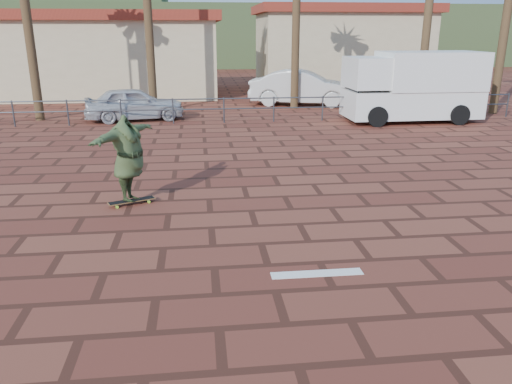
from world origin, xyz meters
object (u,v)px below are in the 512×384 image
(car_silver, at_px, (134,104))
(skateboarder, at_px, (128,159))
(longboard, at_px, (132,201))
(car_white, at_px, (303,88))
(campervan, at_px, (413,85))

(car_silver, bearing_deg, skateboarder, 175.41)
(longboard, xyz_separation_m, car_silver, (-1.13, 10.66, 0.59))
(car_silver, bearing_deg, longboard, 175.41)
(longboard, bearing_deg, car_white, 42.39)
(skateboarder, height_order, car_silver, skateboarder)
(skateboarder, bearing_deg, campervan, -23.29)
(car_white, bearing_deg, longboard, 171.82)
(longboard, relative_size, car_silver, 0.25)
(car_white, bearing_deg, skateboarder, 171.82)
(longboard, distance_m, car_white, 15.62)
(campervan, bearing_deg, car_white, 123.91)
(skateboarder, relative_size, car_silver, 0.56)
(longboard, relative_size, campervan, 0.19)
(skateboarder, xyz_separation_m, car_white, (6.56, 14.16, -0.15))
(campervan, xyz_separation_m, car_white, (-3.44, 5.00, -0.59))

